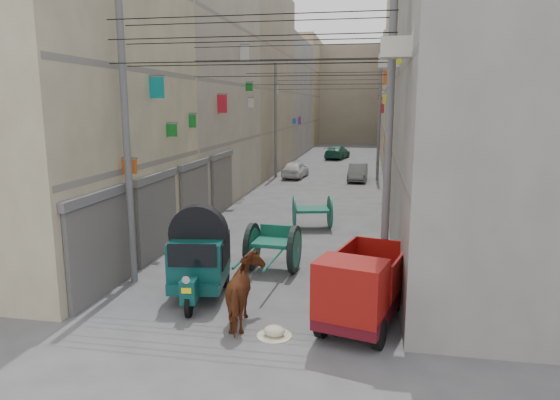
% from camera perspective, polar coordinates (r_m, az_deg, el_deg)
% --- Properties ---
extents(building_row_left, '(8.00, 62.00, 14.00)m').
position_cam_1_polar(building_row_left, '(42.68, -4.84, 12.56)').
color(building_row_left, beige).
rests_on(building_row_left, ground).
extents(building_row_right, '(8.00, 62.00, 14.00)m').
position_cam_1_polar(building_row_right, '(41.46, 17.53, 12.16)').
color(building_row_right, gray).
rests_on(building_row_right, ground).
extents(end_cap_building, '(22.00, 10.00, 13.00)m').
position_cam_1_polar(end_cap_building, '(73.12, 8.15, 11.77)').
color(end_cap_building, gray).
rests_on(end_cap_building, ground).
extents(shutters_left, '(0.18, 14.40, 2.88)m').
position_cam_1_polar(shutters_left, '(19.16, -11.53, -0.33)').
color(shutters_left, '#535358').
rests_on(shutters_left, ground).
extents(signboards, '(8.22, 40.52, 5.67)m').
position_cam_1_polar(signboards, '(28.92, 4.13, 7.42)').
color(signboards, silver).
rests_on(signboards, ground).
extents(ac_units, '(0.70, 6.55, 3.35)m').
position_cam_1_polar(ac_units, '(14.89, 12.84, 19.48)').
color(ac_units, beige).
rests_on(ac_units, ground).
extents(utility_poles, '(7.40, 22.20, 8.00)m').
position_cam_1_polar(utility_poles, '(24.27, 2.93, 8.14)').
color(utility_poles, slate).
rests_on(utility_poles, ground).
extents(overhead_cables, '(7.40, 22.52, 1.12)m').
position_cam_1_polar(overhead_cables, '(21.74, 2.07, 15.14)').
color(overhead_cables, black).
rests_on(overhead_cables, ground).
extents(auto_rickshaw, '(1.82, 2.80, 1.92)m').
position_cam_1_polar(auto_rickshaw, '(13.67, -9.21, -6.30)').
color(auto_rickshaw, black).
rests_on(auto_rickshaw, ground).
extents(tonga_cart, '(1.63, 3.35, 1.48)m').
position_cam_1_polar(tonga_cart, '(15.62, -0.82, -5.37)').
color(tonga_cart, black).
rests_on(tonga_cart, ground).
extents(mini_truck, '(2.29, 3.60, 1.87)m').
position_cam_1_polar(mini_truck, '(11.73, 9.15, -10.44)').
color(mini_truck, black).
rests_on(mini_truck, ground).
extents(second_cart, '(1.85, 1.72, 1.39)m').
position_cam_1_polar(second_cart, '(20.94, 3.69, -1.29)').
color(second_cart, '#155C48').
rests_on(second_cart, ground).
extents(feed_sack, '(0.49, 0.40, 0.25)m').
position_cam_1_polar(feed_sack, '(11.59, -0.66, -14.73)').
color(feed_sack, beige).
rests_on(feed_sack, ground).
extents(horse, '(1.20, 2.04, 1.62)m').
position_cam_1_polar(horse, '(11.91, -3.96, -10.45)').
color(horse, brown).
rests_on(horse, ground).
extents(distant_car_white, '(1.71, 3.65, 1.21)m').
position_cam_1_polar(distant_car_white, '(35.70, 1.77, 3.53)').
color(distant_car_white, silver).
rests_on(distant_car_white, ground).
extents(distant_car_grey, '(1.31, 3.54, 1.16)m').
position_cam_1_polar(distant_car_grey, '(34.64, 8.87, 3.14)').
color(distant_car_grey, '#515654').
rests_on(distant_car_grey, ground).
extents(distant_car_green, '(2.50, 4.55, 1.25)m').
position_cam_1_polar(distant_car_green, '(48.82, 6.55, 5.45)').
color(distant_car_green, '#21614A').
rests_on(distant_car_green, ground).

